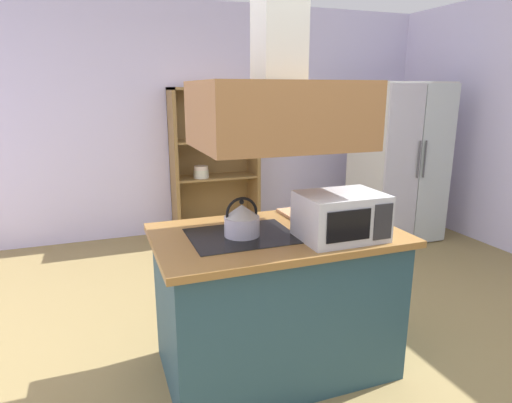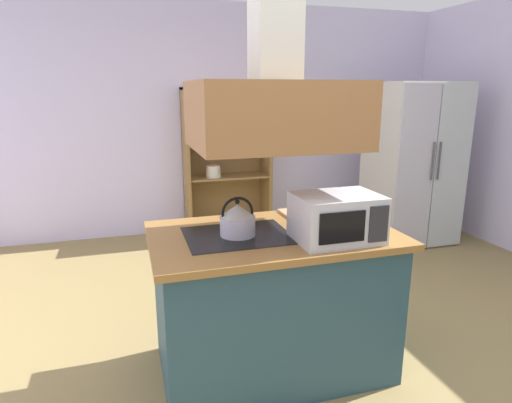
# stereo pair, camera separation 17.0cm
# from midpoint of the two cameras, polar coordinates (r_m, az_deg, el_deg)

# --- Properties ---
(ground_plane) EXTENTS (7.80, 7.80, 0.00)m
(ground_plane) POSITION_cam_midpoint_polar(r_m,az_deg,el_deg) (3.06, 4.73, -19.69)
(ground_plane) COLOR olive
(wall_back) EXTENTS (6.00, 0.12, 2.70)m
(wall_back) POSITION_cam_midpoint_polar(r_m,az_deg,el_deg) (5.41, -8.67, 10.39)
(wall_back) COLOR silver
(wall_back) RESTS_ON ground
(kitchen_island) EXTENTS (1.44, 0.88, 0.90)m
(kitchen_island) POSITION_cam_midpoint_polar(r_m,az_deg,el_deg) (2.76, 0.77, -12.80)
(kitchen_island) COLOR #25444F
(kitchen_island) RESTS_ON ground
(range_hood) EXTENTS (0.90, 0.70, 1.30)m
(range_hood) POSITION_cam_midpoint_polar(r_m,az_deg,el_deg) (2.45, 0.88, 14.19)
(range_hood) COLOR olive
(refrigerator) EXTENTS (0.90, 0.77, 1.80)m
(refrigerator) POSITION_cam_midpoint_polar(r_m,az_deg,el_deg) (5.31, 17.15, 4.93)
(refrigerator) COLOR beige
(refrigerator) RESTS_ON ground
(dish_cabinet) EXTENTS (1.02, 0.40, 1.74)m
(dish_cabinet) POSITION_cam_midpoint_polar(r_m,az_deg,el_deg) (5.30, -6.42, 4.05)
(dish_cabinet) COLOR olive
(dish_cabinet) RESTS_ON ground
(kettle) EXTENTS (0.20, 0.20, 0.23)m
(kettle) POSITION_cam_midpoint_polar(r_m,az_deg,el_deg) (2.49, -3.83, -2.42)
(kettle) COLOR #B3B3C6
(kettle) RESTS_ON kitchen_island
(cutting_board) EXTENTS (0.35, 0.25, 0.02)m
(cutting_board) POSITION_cam_midpoint_polar(r_m,az_deg,el_deg) (2.98, 4.95, -1.36)
(cutting_board) COLOR tan
(cutting_board) RESTS_ON kitchen_island
(microwave) EXTENTS (0.46, 0.35, 0.26)m
(microwave) POSITION_cam_midpoint_polar(r_m,az_deg,el_deg) (2.47, 9.09, -1.91)
(microwave) COLOR #B7BABF
(microwave) RESTS_ON kitchen_island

